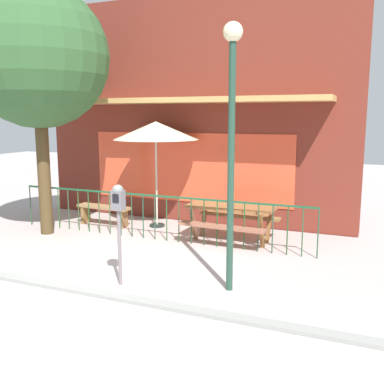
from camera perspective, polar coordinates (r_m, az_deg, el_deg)
ground at (r=7.85m, az=-12.09°, el=-9.88°), size 40.00×40.00×0.00m
pub_storefront at (r=11.12m, az=0.03°, el=10.27°), size 8.03×1.42×5.45m
patio_fence_front at (r=9.45m, az=-4.81°, el=-2.20°), size 6.77×0.04×0.97m
picnic_table_left at (r=9.31m, az=5.04°, el=-2.69°), size 1.85×1.43×0.79m
patio_umbrella at (r=10.39m, az=-4.66°, el=7.80°), size 1.98×1.98×2.49m
patio_bench at (r=10.91m, az=-11.23°, el=-2.40°), size 1.42×0.39×0.48m
parking_meter_near at (r=6.86m, az=-9.42°, el=-2.05°), size 0.18×0.17×1.58m
street_tree at (r=10.32m, az=-19.21°, el=15.98°), size 3.02×3.02×5.36m
street_lamp at (r=6.44m, az=5.11°, el=9.16°), size 0.28×0.28×3.89m
curb_edge at (r=7.21m, az=-16.09°, el=-11.86°), size 11.24×0.20×0.11m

